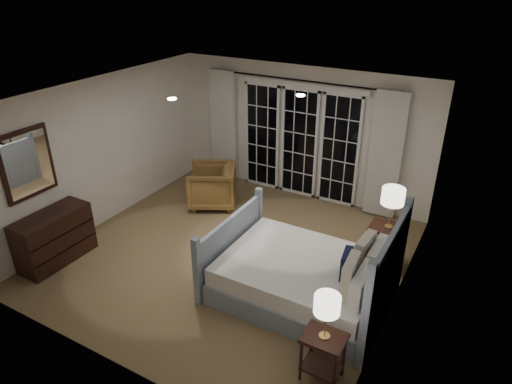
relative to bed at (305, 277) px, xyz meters
The scene contains 20 objects.
floor 1.50m from the bed, 165.01° to the left, with size 5.00×5.00×0.00m, color olive.
ceiling 2.62m from the bed, 165.01° to the left, with size 5.00×5.00×0.00m, color silver.
wall_left 4.04m from the bed, behind, with size 0.02×5.00×2.50m, color white.
wall_right 1.47m from the bed, 19.24° to the left, with size 0.02×5.00×2.50m, color white.
wall_back 3.34m from the bed, 116.17° to the left, with size 5.00×0.02×2.50m, color white.
wall_front 2.71m from the bed, 123.70° to the right, with size 5.00×0.02×2.50m, color white.
french_doors 3.26m from the bed, 116.50° to the left, with size 2.50×0.04×2.20m.
curtain_rod 3.66m from the bed, 116.98° to the left, with size 0.03×0.03×3.50m, color black.
curtain_left 4.20m from the bed, 138.01° to the left, with size 0.55×0.10×2.25m, color silver.
curtain_right 2.89m from the bed, 85.13° to the left, with size 0.55×0.10×2.25m, color silver.
downlight_a 2.45m from the bed, 122.13° to the left, with size 0.12×0.12×0.01m, color white.
downlight_b 2.95m from the bed, behind, with size 0.12×0.12×0.01m, color white.
bed is the anchor object (origin of this frame).
nightstand_left 1.36m from the bed, 58.21° to the right, with size 0.45×0.36×0.59m.
nightstand_right 1.45m from the bed, 59.04° to the left, with size 0.52×0.42×0.68m.
lamp_left 1.52m from the bed, 58.21° to the right, with size 0.27×0.27×0.53m.
lamp_right 1.67m from the bed, 59.04° to the left, with size 0.32×0.32×0.62m.
armchair 3.07m from the bed, 148.19° to the left, with size 0.84×0.86×0.78m, color brown.
dresser 3.79m from the bed, 163.92° to the right, with size 0.48×1.13×0.80m.
mirror 4.20m from the bed, 164.85° to the right, with size 0.05×0.85×1.00m.
Camera 1 is at (3.27, -5.02, 4.07)m, focal length 32.00 mm.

